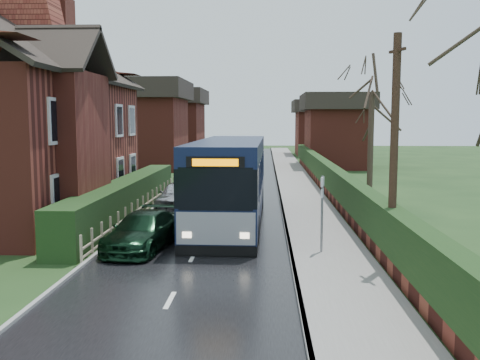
{
  "coord_description": "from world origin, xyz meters",
  "views": [
    {
      "loc": [
        2.22,
        -18.08,
        4.25
      ],
      "look_at": [
        1.21,
        3.53,
        1.8
      ],
      "focal_mm": 40.0,
      "sensor_mm": 36.0,
      "label": 1
    }
  ],
  "objects_px": {
    "bus": "(230,182)",
    "car_silver": "(179,195)",
    "car_green": "(143,231)",
    "bus_stop_sign": "(322,203)",
    "brick_house": "(13,117)",
    "telegraph_pole": "(394,153)"
  },
  "relations": [
    {
      "from": "bus",
      "to": "telegraph_pole",
      "type": "bearing_deg",
      "value": -52.27
    },
    {
      "from": "bus",
      "to": "telegraph_pole",
      "type": "xyz_separation_m",
      "value": [
        5.0,
        -6.66,
        1.64
      ]
    },
    {
      "from": "bus_stop_sign",
      "to": "telegraph_pole",
      "type": "relative_size",
      "value": 0.38
    },
    {
      "from": "car_silver",
      "to": "telegraph_pole",
      "type": "xyz_separation_m",
      "value": [
        7.67,
        -10.04,
        2.66
      ]
    },
    {
      "from": "bus",
      "to": "car_green",
      "type": "height_order",
      "value": "bus"
    },
    {
      "from": "brick_house",
      "to": "car_green",
      "type": "xyz_separation_m",
      "value": [
        6.95,
        -5.77,
        -3.77
      ]
    },
    {
      "from": "car_silver",
      "to": "car_green",
      "type": "height_order",
      "value": "car_silver"
    },
    {
      "from": "brick_house",
      "to": "bus_stop_sign",
      "type": "bearing_deg",
      "value": -26.63
    },
    {
      "from": "brick_house",
      "to": "car_silver",
      "type": "height_order",
      "value": "brick_house"
    },
    {
      "from": "car_green",
      "to": "car_silver",
      "type": "bearing_deg",
      "value": 98.3
    },
    {
      "from": "bus",
      "to": "bus_stop_sign",
      "type": "bearing_deg",
      "value": -57.49
    },
    {
      "from": "brick_house",
      "to": "bus_stop_sign",
      "type": "distance_m",
      "value": 14.5
    },
    {
      "from": "car_silver",
      "to": "telegraph_pole",
      "type": "bearing_deg",
      "value": -46.24
    },
    {
      "from": "brick_house",
      "to": "bus",
      "type": "xyz_separation_m",
      "value": [
        9.53,
        -1.2,
        -2.68
      ]
    },
    {
      "from": "bus_stop_sign",
      "to": "bus",
      "type": "bearing_deg",
      "value": 136.04
    },
    {
      "from": "brick_house",
      "to": "telegraph_pole",
      "type": "bearing_deg",
      "value": -28.41
    },
    {
      "from": "car_green",
      "to": "bus_stop_sign",
      "type": "xyz_separation_m",
      "value": [
        5.78,
        -0.62,
        1.06
      ]
    },
    {
      "from": "car_green",
      "to": "telegraph_pole",
      "type": "height_order",
      "value": "telegraph_pole"
    },
    {
      "from": "bus",
      "to": "car_green",
      "type": "xyz_separation_m",
      "value": [
        -2.58,
        -4.57,
        -1.09
      ]
    },
    {
      "from": "bus",
      "to": "car_silver",
      "type": "xyz_separation_m",
      "value": [
        -2.67,
        3.38,
        -1.02
      ]
    },
    {
      "from": "telegraph_pole",
      "to": "brick_house",
      "type": "bearing_deg",
      "value": 137.35
    },
    {
      "from": "car_green",
      "to": "telegraph_pole",
      "type": "distance_m",
      "value": 8.33
    }
  ]
}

